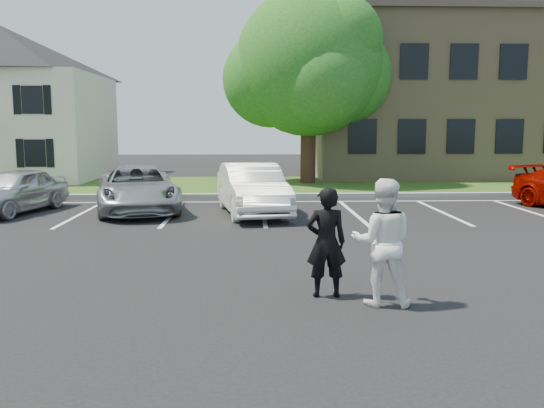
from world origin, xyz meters
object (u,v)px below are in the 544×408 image
object	(u,v)px
man_black_suit	(326,242)
car_white_sedan	(252,189)
man_white_shirt	(382,242)
car_silver_minivan	(137,189)
office_building	(512,99)
tree	(310,66)
car_silver_west	(14,191)

from	to	relation	value
man_black_suit	car_white_sedan	world-z (taller)	man_black_suit
man_white_shirt	car_silver_minivan	size ratio (longest dim) A/B	0.37
car_silver_minivan	car_white_sedan	size ratio (longest dim) A/B	1.10
man_white_shirt	car_white_sedan	size ratio (longest dim) A/B	0.41
car_silver_minivan	office_building	bearing A→B (deg)	23.38
office_building	car_white_sedan	size ratio (longest dim) A/B	4.77
tree	car_silver_west	xyz separation A→B (m)	(-10.06, -8.53, -4.65)
man_white_shirt	car_silver_west	bearing A→B (deg)	-36.02
car_silver_west	car_silver_minivan	xyz separation A→B (m)	(3.76, 0.20, 0.02)
man_black_suit	car_white_sedan	distance (m)	8.67
tree	car_silver_west	distance (m)	13.99
office_building	man_black_suit	bearing A→B (deg)	-120.16
car_white_sedan	man_black_suit	bearing A→B (deg)	-92.35
tree	car_silver_minivan	bearing A→B (deg)	-127.13
car_silver_west	office_building	bearing A→B (deg)	45.53
office_building	man_black_suit	size ratio (longest dim) A/B	12.79
tree	man_white_shirt	size ratio (longest dim) A/B	4.58
car_white_sedan	car_silver_west	bearing A→B (deg)	166.02
tree	car_silver_minivan	world-z (taller)	tree
office_building	man_black_suit	distance (m)	26.51
car_silver_west	man_white_shirt	bearing A→B (deg)	-32.37
man_white_shirt	car_silver_west	size ratio (longest dim) A/B	0.47
office_building	man_black_suit	world-z (taller)	office_building
car_silver_west	car_white_sedan	xyz separation A→B (m)	(7.38, -0.54, 0.07)
man_white_shirt	car_silver_west	xyz separation A→B (m)	(-9.29, 9.57, -0.26)
car_silver_minivan	car_white_sedan	world-z (taller)	car_white_sedan
man_black_suit	car_silver_minivan	size ratio (longest dim) A/B	0.34
office_building	car_white_sedan	bearing A→B (deg)	-135.38
car_silver_west	man_black_suit	bearing A→B (deg)	-33.58
car_silver_west	car_silver_minivan	size ratio (longest dim) A/B	0.80
tree	car_white_sedan	distance (m)	10.50
tree	man_white_shirt	distance (m)	18.63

